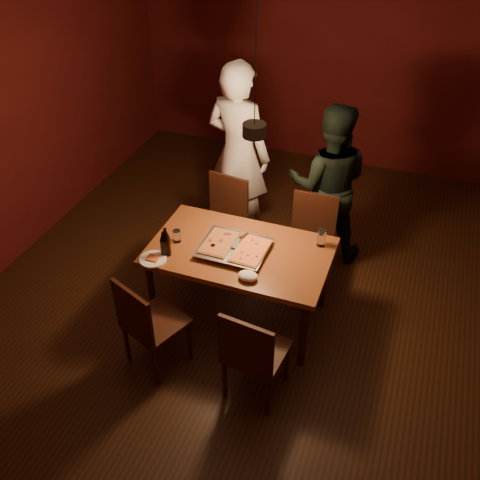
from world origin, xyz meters
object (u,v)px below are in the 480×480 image
(chair_near_left, at_px, (146,319))
(beer_bottle_a, at_px, (164,244))
(plate_slice, at_px, (153,259))
(chair_far_left, at_px, (224,212))
(dining_table, at_px, (240,256))
(diner_white, at_px, (239,154))
(pizza_tray, at_px, (234,249))
(pendant_lamp, at_px, (254,129))
(diner_dark, at_px, (328,184))
(chair_far_right, at_px, (311,232))
(beer_bottle_b, at_px, (166,242))
(chair_near_right, at_px, (252,349))

(chair_near_left, height_order, beer_bottle_a, beer_bottle_a)
(plate_slice, bearing_deg, chair_far_left, 81.67)
(dining_table, height_order, diner_white, diner_white)
(pizza_tray, height_order, pendant_lamp, pendant_lamp)
(chair_near_left, height_order, diner_dark, diner_dark)
(chair_far_right, height_order, chair_near_left, same)
(chair_near_left, bearing_deg, chair_far_right, 81.29)
(dining_table, bearing_deg, beer_bottle_a, -153.34)
(dining_table, relative_size, pizza_tray, 2.73)
(diner_dark, relative_size, pendant_lamp, 1.48)
(dining_table, height_order, chair_far_left, chair_far_left)
(beer_bottle_b, bearing_deg, dining_table, 26.40)
(chair_near_left, xyz_separation_m, diner_dark, (0.95, 1.98, 0.28))
(pendant_lamp, bearing_deg, chair_far_left, 130.87)
(beer_bottle_b, bearing_deg, diner_white, 87.12)
(dining_table, height_order, beer_bottle_a, beer_bottle_a)
(dining_table, xyz_separation_m, chair_far_right, (0.44, 0.73, -0.14))
(chair_far_right, bearing_deg, chair_near_right, 86.08)
(chair_near_right, bearing_deg, beer_bottle_a, 157.36)
(beer_bottle_b, xyz_separation_m, plate_slice, (-0.08, -0.11, -0.12))
(chair_far_right, xyz_separation_m, diner_dark, (0.03, 0.45, 0.28))
(chair_far_right, height_order, pizza_tray, chair_far_right)
(plate_slice, distance_m, pendant_lamp, 1.32)
(dining_table, distance_m, pendant_lamp, 1.10)
(chair_far_left, bearing_deg, plate_slice, 88.81)
(chair_near_right, xyz_separation_m, pendant_lamp, (-0.35, 1.00, 1.22))
(chair_far_right, bearing_deg, diner_dark, -96.07)
(chair_near_left, bearing_deg, dining_table, 81.52)
(chair_far_left, xyz_separation_m, plate_slice, (-0.17, -1.13, 0.22))
(chair_far_left, bearing_deg, beer_bottle_b, 92.16)
(diner_white, bearing_deg, pizza_tray, 121.25)
(dining_table, relative_size, plate_slice, 6.77)
(pizza_tray, bearing_deg, chair_far_left, 111.44)
(dining_table, height_order, pizza_tray, pizza_tray)
(chair_far_left, relative_size, beer_bottle_b, 1.85)
(chair_near_left, height_order, pendant_lamp, pendant_lamp)
(chair_near_right, bearing_deg, pendant_lamp, 115.89)
(chair_near_right, distance_m, plate_slice, 1.12)
(chair_far_right, distance_m, plate_slice, 1.54)
(pizza_tray, bearing_deg, pendant_lamp, 64.15)
(chair_far_left, bearing_deg, chair_near_left, 96.19)
(chair_far_left, relative_size, diner_dark, 0.30)
(plate_slice, bearing_deg, dining_table, 31.24)
(chair_far_left, height_order, pizza_tray, chair_far_left)
(beer_bottle_a, bearing_deg, plate_slice, -122.31)
(pizza_tray, relative_size, beer_bottle_a, 2.37)
(dining_table, bearing_deg, plate_slice, -148.76)
(pendant_lamp, bearing_deg, chair_far_right, 53.70)
(diner_dark, bearing_deg, chair_far_right, 75.30)
(beer_bottle_a, height_order, pendant_lamp, pendant_lamp)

